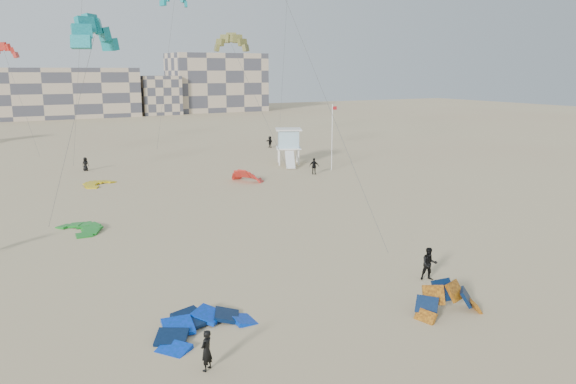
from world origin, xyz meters
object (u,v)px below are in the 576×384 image
kitesurfer_main (206,350)px  lifeguard_tower_near (289,146)px  kite_ground_blue (204,331)px  kite_ground_orange (448,314)px

kitesurfer_main → lifeguard_tower_near: lifeguard_tower_near is taller
kite_ground_blue → kitesurfer_main: kitesurfer_main is taller
kite_ground_orange → lifeguard_tower_near: bearing=75.7°
kitesurfer_main → lifeguard_tower_near: 49.37m
kite_ground_orange → kitesurfer_main: kite_ground_orange is taller
kite_ground_blue → lifeguard_tower_near: lifeguard_tower_near is taller
kite_ground_blue → lifeguard_tower_near: bearing=38.9°
kite_ground_blue → kitesurfer_main: (-1.04, -3.21, 0.83)m
kite_ground_blue → kite_ground_orange: bearing=-37.2°
kite_ground_blue → kitesurfer_main: 3.48m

